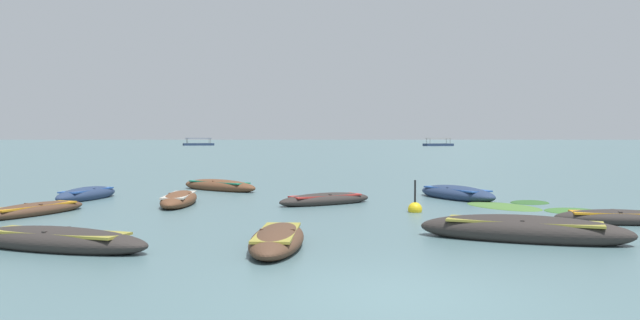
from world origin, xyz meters
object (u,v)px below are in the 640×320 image
rowboat_2 (277,240)px  mooring_buoy (415,209)px  rowboat_7 (33,210)px  ferry_0 (438,144)px  rowboat_5 (617,218)px  rowboat_9 (87,194)px  rowboat_0 (179,199)px  rowboat_8 (325,200)px  rowboat_1 (219,186)px  rowboat_6 (523,230)px  rowboat_4 (457,194)px  ferry_1 (199,144)px  rowboat_3 (57,240)px

rowboat_2 → mooring_buoy: mooring_buoy is taller
rowboat_7 → ferry_0: 165.73m
rowboat_7 → rowboat_5: bearing=-5.1°
mooring_buoy → rowboat_9: bearing=162.9°
rowboat_7 → mooring_buoy: 11.26m
rowboat_0 → rowboat_7: 4.53m
rowboat_8 → mooring_buoy: bearing=-37.8°
rowboat_0 → rowboat_8: 4.93m
rowboat_0 → rowboat_2: size_ratio=1.09×
rowboat_1 → rowboat_9: bearing=-135.7°
rowboat_6 → rowboat_7: bearing=162.3°
rowboat_8 → rowboat_9: size_ratio=0.99×
rowboat_9 → ferry_0: size_ratio=0.38×
rowboat_0 → rowboat_4: size_ratio=0.96×
rowboat_0 → ferry_1: ferry_1 is taller
ferry_1 → rowboat_9: bearing=-78.6°
rowboat_2 → rowboat_5: (8.55, 3.67, -0.02)m
rowboat_9 → ferry_0: 161.49m
rowboat_1 → rowboat_2: rowboat_1 is taller
rowboat_6 → rowboat_7: size_ratio=1.20×
rowboat_7 → mooring_buoy: size_ratio=3.50×
rowboat_4 → mooring_buoy: 4.59m
rowboat_6 → rowboat_9: 15.70m
rowboat_5 → rowboat_9: 17.45m
rowboat_7 → rowboat_3: bearing=-59.3°
ferry_0 → rowboat_4: bearing=-99.5°
rowboat_3 → rowboat_6: rowboat_6 is taller
rowboat_5 → rowboat_7: size_ratio=0.84×
rowboat_2 → rowboat_8: (0.87, 8.14, -0.01)m
rowboat_3 → rowboat_4: 14.49m
rowboat_1 → rowboat_6: size_ratio=0.88×
rowboat_4 → rowboat_5: bearing=-66.0°
ferry_0 → mooring_buoy: (-28.22, -160.07, -0.34)m
rowboat_8 → rowboat_9: 8.86m
rowboat_6 → rowboat_8: size_ratio=1.33×
rowboat_7 → rowboat_9: (-0.26, 4.43, 0.04)m
rowboat_2 → rowboat_8: 8.19m
rowboat_4 → ferry_0: ferry_0 is taller
rowboat_1 → rowboat_5: bearing=-38.7°
rowboat_2 → rowboat_6: rowboat_6 is taller
rowboat_4 → ferry_0: size_ratio=0.44×
rowboat_5 → rowboat_2: bearing=-156.8°
rowboat_3 → rowboat_6: bearing=7.6°
rowboat_3 → mooring_buoy: (8.03, 6.29, -0.08)m
rowboat_9 → rowboat_7: bearing=-86.7°
rowboat_9 → ferry_1: (-33.51, 166.41, 0.27)m
ferry_1 → rowboat_1: bearing=-77.0°
rowboat_2 → rowboat_4: size_ratio=0.88×
rowboat_9 → mooring_buoy: size_ratio=3.18×
ferry_0 → rowboat_1: bearing=-103.1°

